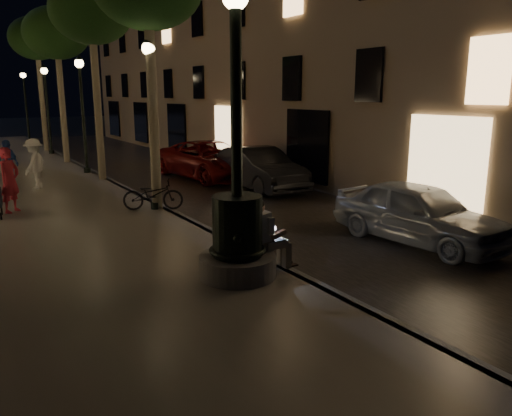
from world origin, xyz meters
TOP-DOWN VIEW (x-y plane):
  - ground at (0.00, 15.00)m, footprint 120.00×120.00m
  - cobble_lane at (3.00, 15.00)m, footprint 6.00×45.00m
  - curb_strip at (0.00, 15.00)m, footprint 0.25×45.00m
  - building_right at (10.00, 18.00)m, footprint 8.00×36.00m
  - fountain_lamppost at (-1.00, 2.00)m, footprint 1.40×1.40m
  - seated_man_laptop at (-0.39, 2.00)m, footprint 1.02×0.35m
  - tree_second at (-0.20, 14.00)m, footprint 3.00×3.00m
  - tree_third at (-0.30, 20.00)m, footprint 3.00×3.00m
  - tree_far at (-0.22, 26.00)m, footprint 3.00×3.00m
  - lamp_curb_a at (-0.30, 8.00)m, footprint 0.36×0.36m
  - lamp_curb_b at (-0.30, 16.00)m, footprint 0.36×0.36m
  - lamp_curb_c at (-0.30, 24.00)m, footprint 0.36×0.36m
  - lamp_curb_d at (-0.30, 32.00)m, footprint 0.36×0.36m
  - car_front at (4.00, 2.15)m, footprint 2.07×4.41m
  - car_second at (4.41, 9.87)m, footprint 1.77×4.72m
  - car_third at (4.00, 13.00)m, footprint 3.03×5.76m
  - pedestrian_red at (-3.87, 9.76)m, footprint 0.78×0.78m
  - pedestrian_white at (-2.71, 13.23)m, footprint 1.19×1.30m
  - pedestrian_blue at (-3.46, 14.10)m, footprint 0.86×1.05m
  - bicycle at (-0.40, 7.91)m, footprint 1.79×1.27m

SIDE VIEW (x-z plane):
  - ground at x=0.00m, z-range 0.00..0.00m
  - cobble_lane at x=3.00m, z-range 0.00..0.02m
  - curb_strip at x=0.00m, z-range 0.00..0.20m
  - bicycle at x=-0.40m, z-range 0.20..1.09m
  - car_front at x=4.00m, z-range 0.00..1.46m
  - car_second at x=4.41m, z-range 0.00..1.54m
  - car_third at x=4.00m, z-range 0.00..1.54m
  - seated_man_laptop at x=-0.39m, z-range 0.23..1.62m
  - pedestrian_blue at x=-3.46m, z-range 0.20..1.88m
  - pedestrian_white at x=-2.71m, z-range 0.20..1.95m
  - pedestrian_red at x=-3.87m, z-range 0.20..2.03m
  - fountain_lamppost at x=-1.00m, z-range -1.39..3.81m
  - lamp_curb_a at x=-0.30m, z-range 0.83..5.64m
  - lamp_curb_b at x=-0.30m, z-range 0.83..5.64m
  - lamp_curb_c at x=-0.30m, z-range 0.83..5.64m
  - lamp_curb_d at x=-0.30m, z-range 0.83..5.64m
  - tree_third at x=-0.30m, z-range 2.54..9.74m
  - tree_second at x=-0.20m, z-range 2.63..10.03m
  - tree_far at x=-0.22m, z-range 2.68..10.18m
  - building_right at x=10.00m, z-range 0.00..15.00m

